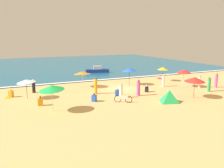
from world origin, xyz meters
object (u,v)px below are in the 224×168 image
(beach_umbrella_6, at_px, (195,79))
(beachgoer_1, at_px, (138,88))
(beach_umbrella_1, at_px, (184,71))
(beachgoer_9, at_px, (96,86))
(beachgoer_4, at_px, (40,102))
(beachgoer_10, at_px, (117,93))
(beachgoer_7, at_px, (11,94))
(beachgoer_11, at_px, (121,91))
(small_boat_0, at_px, (97,70))
(beach_umbrella_2, at_px, (26,81))
(parked_bicycle, at_px, (123,99))
(beachgoer_6, at_px, (209,85))
(beach_tent, at_px, (169,96))
(beachgoer_8, at_px, (94,98))
(beachgoer_3, at_px, (163,81))
(beach_umbrella_5, at_px, (82,73))
(beach_umbrella_0, at_px, (129,69))
(beach_umbrella_3, at_px, (163,69))
(beachgoer_5, at_px, (199,82))
(beachgoer_12, at_px, (147,89))
(beachgoer_0, at_px, (34,86))
(beachgoer_2, at_px, (216,81))
(beach_umbrella_4, at_px, (51,88))

(beach_umbrella_6, bearing_deg, beachgoer_1, 146.24)
(beach_umbrella_1, bearing_deg, beachgoer_9, 173.90)
(beachgoer_4, height_order, beachgoer_10, beachgoer_4)
(beachgoer_7, xyz_separation_m, beachgoer_9, (8.85, -2.35, 0.50))
(beachgoer_11, relative_size, small_boat_0, 0.37)
(beach_umbrella_2, relative_size, beachgoer_9, 1.27)
(parked_bicycle, relative_size, beachgoer_6, 0.87)
(beach_umbrella_2, xyz_separation_m, beach_tent, (12.76, -7.24, -1.26))
(beach_umbrella_6, xyz_separation_m, beachgoer_8, (-10.19, 2.98, -1.62))
(beach_tent, relative_size, beachgoer_8, 2.74)
(beachgoer_3, bearing_deg, beachgoer_8, -163.63)
(beach_umbrella_5, xyz_separation_m, beachgoer_6, (12.94, -8.51, -1.03))
(beach_umbrella_2, bearing_deg, beach_umbrella_6, -23.17)
(beach_umbrella_1, height_order, beachgoer_10, beach_umbrella_1)
(beach_umbrella_1, xyz_separation_m, beachgoer_6, (1.09, -3.19, -1.25))
(beachgoer_7, bearing_deg, beach_umbrella_6, -25.17)
(beachgoer_9, bearing_deg, beachgoer_6, -19.28)
(beach_umbrella_0, xyz_separation_m, beach_umbrella_3, (5.84, 0.55, -0.26))
(beach_umbrella_1, relative_size, beachgoer_5, 1.59)
(beachgoer_10, xyz_separation_m, beachgoer_12, (3.97, 0.22, 0.02))
(beach_tent, relative_size, parked_bicycle, 1.54)
(beachgoer_0, distance_m, beachgoer_1, 12.07)
(beachgoer_2, height_order, beachgoer_5, beachgoer_2)
(beach_tent, height_order, beachgoer_0, beachgoer_0)
(beach_umbrella_0, xyz_separation_m, small_boat_0, (-0.07, 11.81, -1.60))
(beach_umbrella_6, xyz_separation_m, beachgoer_6, (3.75, 1.56, -1.16))
(beachgoer_8, bearing_deg, parked_bicycle, -31.46)
(beach_umbrella_0, relative_size, beachgoer_6, 1.56)
(beach_umbrella_3, relative_size, small_boat_0, 0.48)
(beach_umbrella_4, distance_m, small_boat_0, 22.41)
(beachgoer_5, height_order, beachgoer_12, beachgoer_5)
(beachgoer_5, distance_m, beachgoer_12, 7.42)
(beach_umbrella_5, xyz_separation_m, beachgoer_7, (-8.55, -1.74, -1.47))
(beach_umbrella_1, bearing_deg, beachgoer_3, 146.36)
(beach_umbrella_1, bearing_deg, beachgoer_11, -170.83)
(beach_umbrella_1, xyz_separation_m, beach_umbrella_6, (-2.66, -4.75, -0.08))
(beachgoer_7, bearing_deg, beachgoer_5, -12.10)
(beach_umbrella_5, xyz_separation_m, beachgoer_11, (2.12, -6.90, -1.14))
(beach_umbrella_1, distance_m, beachgoer_11, 9.94)
(beach_umbrella_6, relative_size, beachgoer_8, 3.08)
(beachgoer_1, distance_m, beachgoer_10, 2.39)
(beachgoer_9, bearing_deg, beach_umbrella_3, 16.27)
(parked_bicycle, bearing_deg, beachgoer_5, 10.23)
(beach_umbrella_3, bearing_deg, beachgoer_11, -147.84)
(beach_umbrella_0, relative_size, parked_bicycle, 1.80)
(beachgoer_3, height_order, beachgoer_7, beachgoer_3)
(beach_umbrella_4, height_order, beachgoer_12, beach_umbrella_4)
(parked_bicycle, bearing_deg, beach_tent, -22.51)
(beachgoer_9, height_order, beachgoer_11, beachgoer_9)
(beach_umbrella_0, relative_size, beach_umbrella_5, 1.19)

